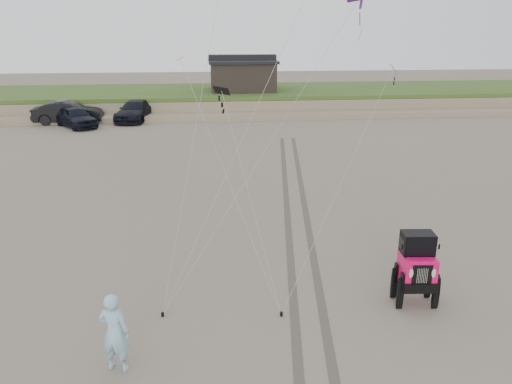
# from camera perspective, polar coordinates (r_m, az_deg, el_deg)

# --- Properties ---
(ground) EXTENTS (160.00, 160.00, 0.00)m
(ground) POSITION_cam_1_polar(r_m,az_deg,el_deg) (14.09, 2.45, -13.95)
(ground) COLOR #6B6054
(ground) RESTS_ON ground
(dune_ridge) EXTENTS (160.00, 14.25, 1.73)m
(dune_ridge) POSITION_cam_1_polar(r_m,az_deg,el_deg) (49.76, -3.92, 10.52)
(dune_ridge) COLOR #7A6B54
(dune_ridge) RESTS_ON ground
(cabin) EXTENTS (6.40, 5.40, 3.35)m
(cabin) POSITION_cam_1_polar(r_m,az_deg,el_deg) (49.12, -1.56, 13.28)
(cabin) COLOR black
(cabin) RESTS_ON dune_ridge
(truck_a) EXTENTS (4.39, 5.02, 1.64)m
(truck_a) POSITION_cam_1_polar(r_m,az_deg,el_deg) (42.23, -19.92, 8.09)
(truck_a) COLOR black
(truck_a) RESTS_ON ground
(truck_b) EXTENTS (5.54, 2.08, 1.81)m
(truck_b) POSITION_cam_1_polar(r_m,az_deg,el_deg) (44.15, -20.69, 8.51)
(truck_b) COLOR black
(truck_b) RESTS_ON ground
(truck_c) EXTENTS (3.41, 6.06, 1.66)m
(truck_c) POSITION_cam_1_polar(r_m,az_deg,el_deg) (43.84, -13.61, 9.01)
(truck_c) COLOR black
(truck_c) RESTS_ON ground
(jeep) EXTENTS (2.37, 4.70, 1.69)m
(jeep) POSITION_cam_1_polar(r_m,az_deg,el_deg) (14.92, 17.81, -9.20)
(jeep) COLOR #EC0C5A
(jeep) RESTS_ON ground
(man) EXTENTS (0.81, 0.64, 1.95)m
(man) POSITION_cam_1_polar(r_m,az_deg,el_deg) (12.11, -15.88, -15.17)
(man) COLOR #85B5CF
(man) RESTS_ON ground
(stake_main) EXTENTS (0.08, 0.08, 0.12)m
(stake_main) POSITION_cam_1_polar(r_m,az_deg,el_deg) (14.25, -10.63, -13.59)
(stake_main) COLOR black
(stake_main) RESTS_ON ground
(stake_aux) EXTENTS (0.08, 0.08, 0.12)m
(stake_aux) POSITION_cam_1_polar(r_m,az_deg,el_deg) (14.05, 2.92, -13.75)
(stake_aux) COLOR black
(stake_aux) RESTS_ON ground
(tire_tracks) EXTENTS (5.22, 29.74, 0.01)m
(tire_tracks) POSITION_cam_1_polar(r_m,az_deg,el_deg) (21.50, 4.63, -2.21)
(tire_tracks) COLOR #4C443D
(tire_tracks) RESTS_ON ground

